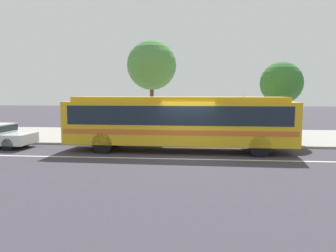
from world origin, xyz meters
TOP-DOWN VIEW (x-y plane):
  - ground_plane at (0.00, 0.00)m, footprint 120.00×120.00m
  - sidewalk_slab at (0.00, 6.53)m, footprint 60.00×8.00m
  - lane_stripe_center at (0.00, -0.80)m, footprint 56.00×0.16m
  - transit_bus at (-0.50, 1.18)m, footprint 11.32×2.66m
  - pedestrian_waiting_near_sign at (-4.56, 3.44)m, footprint 0.48×0.48m
  - bus_stop_sign at (2.94, 3.09)m, footprint 0.12×0.44m
  - street_tree_near_stop at (-2.52, 5.74)m, footprint 3.14×3.14m
  - street_tree_mid_block at (5.33, 4.76)m, footprint 2.49×2.49m

SIDE VIEW (x-z plane):
  - ground_plane at x=0.00m, z-range 0.00..0.00m
  - lane_stripe_center at x=0.00m, z-range 0.00..0.01m
  - sidewalk_slab at x=0.00m, z-range 0.00..0.12m
  - pedestrian_waiting_near_sign at x=-4.56m, z-range 0.26..1.94m
  - transit_bus at x=-0.50m, z-range 0.23..2.96m
  - bus_stop_sign at x=2.94m, z-range 0.49..3.16m
  - street_tree_mid_block at x=5.33m, z-range 1.16..5.81m
  - street_tree_near_stop at x=-2.52m, z-range 1.60..7.76m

